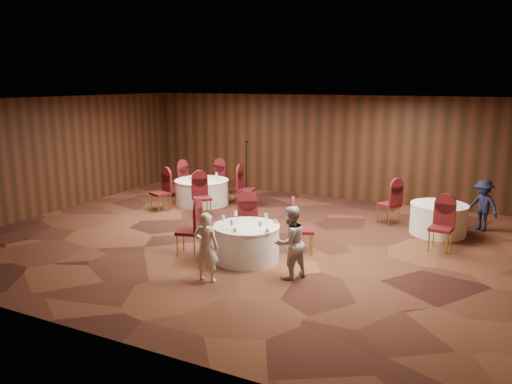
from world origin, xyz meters
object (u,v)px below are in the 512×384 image
at_px(table_left, 202,192).
at_px(woman_b, 290,242).
at_px(table_main, 246,243).
at_px(mic_stand, 246,179).
at_px(man_c, 483,205).
at_px(woman_a, 206,247).
at_px(table_right, 438,219).

relative_size(table_left, woman_b, 1.16).
distance_m(table_main, mic_stand, 6.11).
relative_size(mic_stand, man_c, 1.37).
height_order(woman_b, man_c, woman_b).
bearing_deg(woman_a, woman_b, -156.87).
bearing_deg(table_main, table_right, 48.02).
bearing_deg(table_right, woman_b, -117.18).
height_order(table_right, woman_b, woman_b).
relative_size(table_main, woman_a, 1.04).
distance_m(table_left, mic_stand, 1.85).
xyz_separation_m(table_left, mic_stand, (0.58, 1.75, 0.14)).
bearing_deg(woman_a, mic_stand, -76.98).
relative_size(table_left, man_c, 1.26).
bearing_deg(mic_stand, table_right, -15.90).
height_order(table_left, man_c, man_c).
height_order(table_right, woman_a, woman_a).
xyz_separation_m(table_left, woman_b, (4.58, -4.15, 0.32)).
bearing_deg(woman_b, man_c, 176.46).
bearing_deg(table_main, woman_a, -96.39).
height_order(table_main, table_left, same).
height_order(table_main, mic_stand, mic_stand).
bearing_deg(table_left, table_main, -46.99).
xyz_separation_m(table_left, table_right, (6.71, 0.00, 0.00)).
xyz_separation_m(table_main, mic_stand, (-2.83, 5.41, 0.14)).
height_order(table_left, woman_a, woman_a).
bearing_deg(man_c, table_left, -141.51).
distance_m(table_main, woman_b, 1.30).
bearing_deg(man_c, woman_b, -89.12).
bearing_deg(table_left, man_c, 5.90).
height_order(table_right, mic_stand, mic_stand).
xyz_separation_m(mic_stand, man_c, (7.05, -0.96, 0.12)).
height_order(table_main, woman_b, woman_b).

